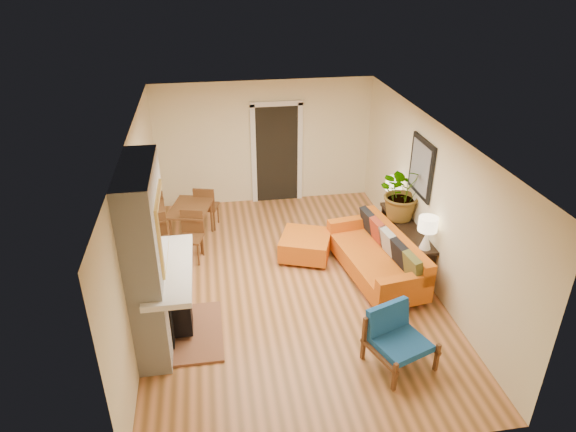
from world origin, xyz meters
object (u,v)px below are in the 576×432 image
object	(u,v)px
blue_chair	(396,334)
dining_table	(195,214)
ottoman	(306,245)
sofa	(380,256)
houseplant	(404,192)
console_table	(406,233)
lamp_near	(427,229)
lamp_far	(393,188)

from	to	relation	value
blue_chair	dining_table	world-z (taller)	dining_table
dining_table	ottoman	bearing A→B (deg)	-23.96
sofa	houseplant	xyz separation A→B (m)	(0.55, 0.61, 0.86)
sofa	console_table	xyz separation A→B (m)	(0.56, 0.33, 0.21)
ottoman	houseplant	xyz separation A→B (m)	(1.65, -0.15, 0.98)
lamp_near	lamp_far	world-z (taller)	same
dining_table	houseplant	distance (m)	3.75
dining_table	console_table	xyz separation A→B (m)	(3.57, -1.28, -0.01)
lamp_near	houseplant	size ratio (longest dim) A/B	0.54
dining_table	console_table	bearing A→B (deg)	-19.72
sofa	dining_table	xyz separation A→B (m)	(-3.01, 1.61, 0.22)
dining_table	console_table	distance (m)	3.79
sofa	blue_chair	bearing A→B (deg)	-102.56
dining_table	lamp_far	size ratio (longest dim) A/B	3.15
blue_chair	lamp_far	size ratio (longest dim) A/B	1.76
ottoman	blue_chair	bearing A→B (deg)	-76.18
blue_chair	houseplant	distance (m)	2.87
ottoman	dining_table	world-z (taller)	dining_table
dining_table	lamp_near	xyz separation A→B (m)	(3.57, -2.04, 0.48)
lamp_near	console_table	bearing A→B (deg)	90.00
ottoman	houseplant	size ratio (longest dim) A/B	1.08
dining_table	houseplant	size ratio (longest dim) A/B	1.71
sofa	lamp_far	size ratio (longest dim) A/B	4.13
sofa	console_table	distance (m)	0.68
sofa	blue_chair	size ratio (longest dim) A/B	2.35
sofa	dining_table	bearing A→B (deg)	151.84
dining_table	houseplant	world-z (taller)	houseplant
blue_chair	lamp_far	distance (m)	3.29
lamp_near	sofa	bearing A→B (deg)	142.65
blue_chair	houseplant	bearing A→B (deg)	69.08
ottoman	console_table	distance (m)	1.75
blue_chair	lamp_near	size ratio (longest dim) A/B	1.76
ottoman	console_table	bearing A→B (deg)	-14.57
lamp_near	houseplant	bearing A→B (deg)	90.55
houseplant	sofa	bearing A→B (deg)	-131.68
dining_table	lamp_far	distance (m)	3.63
console_table	ottoman	bearing A→B (deg)	165.43
lamp_far	houseplant	distance (m)	0.52
lamp_far	houseplant	xyz separation A→B (m)	(-0.01, -0.50, 0.16)
sofa	lamp_near	bearing A→B (deg)	-37.35
lamp_near	lamp_far	size ratio (longest dim) A/B	1.00
sofa	ottoman	distance (m)	1.35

